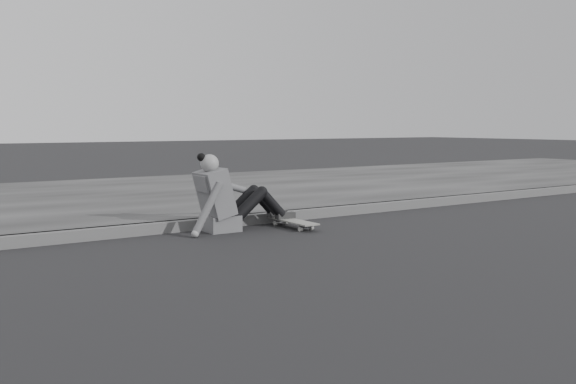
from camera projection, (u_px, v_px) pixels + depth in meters
name	position (u px, v px, depth m)	size (l,w,h in m)	color
ground	(556.00, 238.00, 6.71)	(80.00, 80.00, 0.00)	black
curb	(388.00, 206.00, 8.84)	(24.00, 0.16, 0.12)	#515151
sidewalk	(272.00, 188.00, 11.35)	(24.00, 6.00, 0.12)	#343434
skateboard	(293.00, 222.00, 7.36)	(0.20, 0.78, 0.09)	gray
seated_woman	(226.00, 199.00, 7.13)	(1.38, 0.46, 0.88)	#565759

